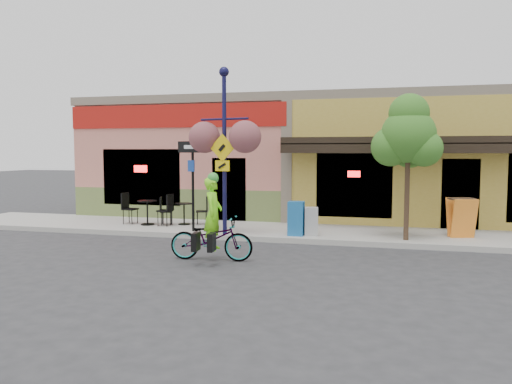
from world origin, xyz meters
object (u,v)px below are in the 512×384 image
cyclist_rider (213,224)px  newspaper_box_grey (311,221)px  one_way_sign (193,187)px  newspaper_box_blue (296,218)px  lamp_post (224,151)px  street_tree (408,167)px  bicycle (211,238)px  building (330,158)px

cyclist_rider → newspaper_box_grey: (1.82, 3.13, -0.29)m
newspaper_box_grey → one_way_sign: bearing=172.7°
cyclist_rider → newspaper_box_blue: cyclist_rider is taller
cyclist_rider → lamp_post: lamp_post is taller
lamp_post → street_tree: bearing=15.1°
newspaper_box_blue → newspaper_box_grey: (0.42, 0.11, -0.08)m
bicycle → cyclist_rider: cyclist_rider is taller
cyclist_rider → street_tree: (4.39, 3.05, 1.28)m
cyclist_rider → street_tree: street_tree is taller
building → newspaper_box_grey: 6.63m
lamp_post → building: bearing=82.7°
cyclist_rider → newspaper_box_blue: size_ratio=1.75×
building → bicycle: bearing=-100.1°
bicycle → one_way_sign: 3.55m
one_way_sign → street_tree: street_tree is taller
building → street_tree: bearing=-67.1°
bicycle → street_tree: 5.62m
building → bicycle: size_ratio=9.35×
newspaper_box_blue → bicycle: bearing=-116.5°
one_way_sign → cyclist_rider: bearing=-39.8°
lamp_post → newspaper_box_grey: size_ratio=5.95×
lamp_post → newspaper_box_blue: lamp_post is taller
bicycle → newspaper_box_grey: size_ratio=2.44×
one_way_sign → newspaper_box_grey: 3.64m
bicycle → one_way_sign: bearing=24.1°
newspaper_box_blue → street_tree: size_ratio=0.24×
lamp_post → cyclist_rider: bearing=-66.5°
newspaper_box_blue → newspaper_box_grey: newspaper_box_blue is taller
cyclist_rider → lamp_post: bearing=8.0°
bicycle → street_tree: bearing=-60.1°
one_way_sign → street_tree: 6.12m
bicycle → cyclist_rider: (0.05, 0.00, 0.33)m
cyclist_rider → lamp_post: 3.22m
building → lamp_post: (-2.25, -6.85, 0.27)m
building → one_way_sign: building is taller
building → lamp_post: 7.22m
street_tree → newspaper_box_blue: bearing=-179.3°
newspaper_box_grey → cyclist_rider: bearing=-129.7°
newspaper_box_grey → street_tree: bearing=-11.2°
cyclist_rider → newspaper_box_blue: bearing=-29.6°
building → cyclist_rider: (-1.65, -9.53, -1.41)m
cyclist_rider → lamp_post: (-0.60, 2.68, 1.68)m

